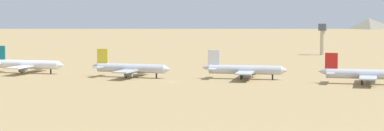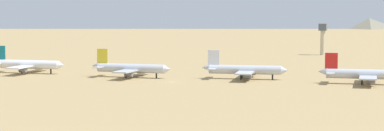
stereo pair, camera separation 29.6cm
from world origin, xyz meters
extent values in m
plane|color=tan|center=(0.00, 0.00, 0.00)|extent=(4000.00, 4000.00, 0.00)
pyramid|color=slate|center=(-518.23, 916.18, 30.86)|extent=(268.12, 185.34, 61.72)
cylinder|color=white|center=(-82.11, 14.33, 4.42)|extent=(33.86, 5.85, 4.21)
cone|color=white|center=(-63.81, 15.22, 4.42)|extent=(3.35, 4.15, 4.00)
cube|color=#14727A|center=(-96.84, 13.61, 9.95)|extent=(5.49, 0.79, 6.84)
cube|color=white|center=(-97.04, 17.81, 4.84)|extent=(3.72, 7.32, 0.38)
cube|color=white|center=(-81.06, 14.38, 3.79)|extent=(8.80, 34.00, 0.59)
cylinder|color=slate|center=(-80.40, 22.32, 2.32)|extent=(3.90, 2.50, 2.32)
cylinder|color=slate|center=(-79.62, 6.54, 2.32)|extent=(3.90, 2.50, 2.32)
cylinder|color=black|center=(-69.32, 14.95, 1.16)|extent=(0.74, 0.74, 2.32)
cylinder|color=black|center=(-83.81, 16.77, 1.16)|extent=(0.74, 0.74, 2.32)
cylinder|color=black|center=(-83.57, 11.73, 1.16)|extent=(0.74, 0.74, 2.32)
cylinder|color=silver|center=(-25.47, 11.91, 4.32)|extent=(32.99, 4.63, 4.12)
cone|color=silver|center=(-7.57, 12.19, 4.32)|extent=(3.15, 3.96, 3.91)
cone|color=silver|center=(-43.37, 11.63, 4.94)|extent=(4.17, 3.56, 3.50)
cube|color=yellow|center=(-39.88, 11.69, 9.72)|extent=(5.36, 0.60, 6.69)
cube|color=silver|center=(-39.94, 15.80, 4.73)|extent=(3.40, 7.05, 0.37)
cube|color=silver|center=(-39.81, 7.57, 4.73)|extent=(3.40, 7.05, 0.37)
cube|color=silver|center=(-24.44, 11.93, 3.70)|extent=(7.51, 33.03, 0.58)
cylinder|color=slate|center=(-23.53, 19.66, 2.26)|extent=(3.74, 2.32, 2.26)
cylinder|color=slate|center=(-23.29, 4.23, 2.26)|extent=(3.74, 2.32, 2.26)
cylinder|color=black|center=(-12.96, 12.11, 1.13)|extent=(0.72, 0.72, 2.26)
cylinder|color=black|center=(-27.05, 14.36, 1.13)|extent=(0.72, 0.72, 2.26)
cylinder|color=black|center=(-26.98, 9.42, 1.13)|extent=(0.72, 0.72, 2.26)
cylinder|color=silver|center=(26.49, 21.42, 4.31)|extent=(33.10, 7.98, 4.11)
cone|color=silver|center=(44.23, 23.54, 4.31)|extent=(3.52, 4.24, 3.90)
cone|color=silver|center=(8.76, 19.30, 4.93)|extent=(4.49, 3.95, 3.49)
cube|color=white|center=(12.22, 19.71, 9.70)|extent=(5.36, 1.14, 6.67)
cube|color=silver|center=(11.74, 23.79, 4.72)|extent=(4.09, 7.32, 0.37)
cube|color=silver|center=(12.71, 15.64, 4.72)|extent=(4.09, 7.32, 0.37)
cube|color=silver|center=(27.51, 21.54, 3.70)|extent=(10.83, 33.45, 0.57)
cylinder|color=slate|center=(27.62, 29.31, 2.26)|extent=(3.94, 2.68, 2.26)
cylinder|color=slate|center=(29.45, 14.02, 2.26)|extent=(3.94, 2.68, 2.26)
cylinder|color=black|center=(38.89, 22.91, 1.13)|extent=(0.72, 0.72, 2.26)
cylinder|color=black|center=(24.67, 23.68, 1.13)|extent=(0.72, 0.72, 2.26)
cylinder|color=black|center=(25.26, 18.79, 1.13)|extent=(0.72, 0.72, 2.26)
cylinder|color=silver|center=(80.26, 17.27, 4.34)|extent=(33.27, 6.47, 4.13)
cone|color=silver|center=(62.33, 15.99, 4.96)|extent=(4.37, 3.80, 3.51)
cube|color=red|center=(65.83, 16.24, 9.76)|extent=(5.40, 0.90, 6.72)
cube|color=silver|center=(65.54, 20.37, 4.75)|extent=(3.80, 7.24, 0.37)
cube|color=silver|center=(66.12, 12.12, 4.75)|extent=(3.80, 7.24, 0.37)
cube|color=silver|center=(81.29, 17.34, 3.72)|extent=(9.36, 33.48, 0.58)
cylinder|color=slate|center=(81.77, 25.15, 2.27)|extent=(3.87, 2.53, 2.27)
cylinder|color=slate|center=(82.87, 9.69, 2.27)|extent=(3.87, 2.53, 2.27)
cylinder|color=black|center=(78.53, 19.63, 1.14)|extent=(0.72, 0.72, 2.27)
cylinder|color=black|center=(78.89, 14.69, 1.14)|extent=(0.72, 0.72, 2.27)
cylinder|color=#C6B793|center=(37.17, 189.53, 8.22)|extent=(3.20, 3.20, 16.45)
cube|color=#4C5660|center=(37.17, 189.53, 18.77)|extent=(5.20, 5.20, 4.64)
camera|label=1|loc=(105.59, -289.43, 33.49)|focal=66.44mm
camera|label=2|loc=(105.87, -289.33, 33.49)|focal=66.44mm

